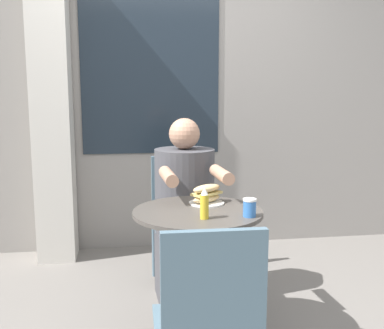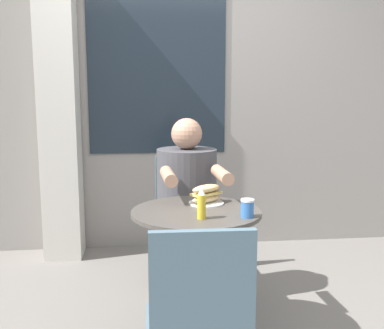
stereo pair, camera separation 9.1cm
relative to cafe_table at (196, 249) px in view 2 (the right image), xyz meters
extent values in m
cube|color=gray|center=(0.00, 1.63, 0.87)|extent=(8.00, 0.08, 2.80)
cube|color=#1E2833|center=(-0.13, 1.58, 0.96)|extent=(1.12, 0.01, 1.36)
cube|color=beige|center=(-0.90, 1.43, 0.67)|extent=(0.29, 0.29, 2.40)
cylinder|color=#47423D|center=(0.00, 0.00, 0.19)|extent=(0.65, 0.65, 0.02)
cylinder|color=#515156|center=(0.00, 0.00, -0.16)|extent=(0.06, 0.06, 0.69)
cube|color=slate|center=(0.01, 0.78, -0.09)|extent=(0.40, 0.40, 0.02)
cube|color=slate|center=(0.00, 0.95, 0.13)|extent=(0.35, 0.05, 0.42)
cylinder|color=slate|center=(0.18, 0.62, -0.31)|extent=(0.03, 0.03, 0.43)
cylinder|color=slate|center=(-0.15, 0.61, -0.31)|extent=(0.03, 0.03, 0.43)
cylinder|color=slate|center=(0.16, 0.95, -0.31)|extent=(0.03, 0.03, 0.43)
cylinder|color=slate|center=(-0.17, 0.94, -0.31)|extent=(0.03, 0.03, 0.43)
cube|color=#424247|center=(0.01, 0.49, -0.30)|extent=(0.37, 0.48, 0.45)
cylinder|color=#424247|center=(0.01, 0.56, 0.18)|extent=(0.37, 0.37, 0.51)
sphere|color=tan|center=(0.01, 0.56, 0.53)|extent=(0.19, 0.19, 0.19)
cylinder|color=tan|center=(0.17, 0.23, 0.33)|extent=(0.08, 0.30, 0.07)
cylinder|color=tan|center=(-0.12, 0.22, 0.33)|extent=(0.08, 0.30, 0.07)
cube|color=slate|center=(-0.07, -0.61, -0.09)|extent=(0.39, 0.39, 0.02)
cube|color=slate|center=(-0.07, -0.78, 0.13)|extent=(0.35, 0.04, 0.42)
cylinder|color=white|center=(0.07, 0.13, 0.20)|extent=(0.19, 0.19, 0.01)
ellipsoid|color=#DBB77A|center=(0.07, 0.13, 0.23)|extent=(0.19, 0.16, 0.04)
cube|color=#D6BC66|center=(0.07, 0.13, 0.25)|extent=(0.18, 0.16, 0.01)
ellipsoid|color=#DBB77A|center=(0.07, 0.13, 0.28)|extent=(0.19, 0.16, 0.04)
cylinder|color=#336BB7|center=(0.22, -0.15, 0.24)|extent=(0.06, 0.06, 0.08)
cylinder|color=white|center=(0.22, -0.15, 0.28)|extent=(0.06, 0.06, 0.01)
cylinder|color=gold|center=(0.01, -0.15, 0.26)|extent=(0.04, 0.04, 0.11)
cone|color=white|center=(0.01, -0.15, 0.33)|extent=(0.04, 0.04, 0.03)
camera|label=1|loc=(-0.35, -2.14, 0.78)|focal=42.00mm
camera|label=2|loc=(-0.26, -2.15, 0.78)|focal=42.00mm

